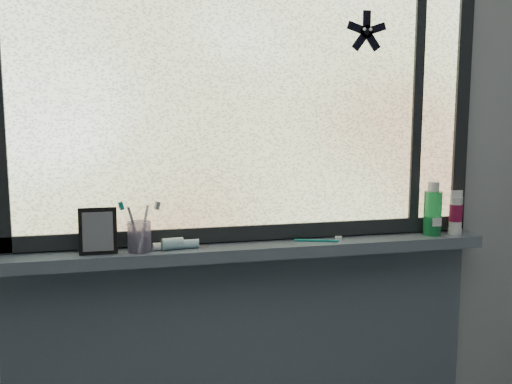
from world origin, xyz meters
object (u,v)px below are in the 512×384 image
object	(u,v)px
mouthwash_bottle	(433,209)
cream_tube	(456,211)
vanity_mirror	(98,231)
toothbrush_cup	(139,237)

from	to	relation	value
mouthwash_bottle	cream_tube	world-z (taller)	mouthwash_bottle
mouthwash_bottle	vanity_mirror	bearing A→B (deg)	-179.53
mouthwash_bottle	cream_tube	bearing A→B (deg)	-2.02
toothbrush_cup	mouthwash_bottle	distance (m)	1.02
vanity_mirror	mouthwash_bottle	bearing A→B (deg)	1.22
vanity_mirror	toothbrush_cup	xyz separation A→B (m)	(0.12, -0.00, -0.02)
vanity_mirror	toothbrush_cup	distance (m)	0.13
mouthwash_bottle	cream_tube	size ratio (longest dim) A/B	1.39
toothbrush_cup	cream_tube	xyz separation A→B (m)	(1.11, 0.01, 0.04)
toothbrush_cup	vanity_mirror	bearing A→B (deg)	178.61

